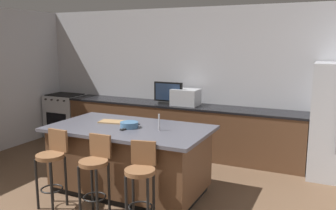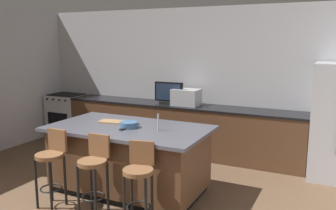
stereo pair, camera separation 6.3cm
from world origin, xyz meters
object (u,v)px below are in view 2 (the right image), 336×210
at_px(bar_stool_center, 94,168).
at_px(bar_stool_right, 139,177).
at_px(fruit_bowl, 129,125).
at_px(tv_remote, 125,129).
at_px(cutting_board, 112,121).
at_px(microwave, 186,97).
at_px(range_oven, 67,115).
at_px(cell_phone, 134,124).
at_px(kitchen_island, 129,158).
at_px(bar_stool_left, 52,161).
at_px(tv_monitor, 169,94).

height_order(bar_stool_center, bar_stool_right, bar_stool_center).
xyz_separation_m(bar_stool_center, fruit_bowl, (0.03, 0.73, 0.37)).
bearing_deg(tv_remote, cutting_board, 161.96).
height_order(bar_stool_center, fruit_bowl, fruit_bowl).
xyz_separation_m(microwave, bar_stool_center, (-0.06, -2.64, -0.48)).
bearing_deg(range_oven, bar_stool_center, -43.80).
bearing_deg(cell_phone, cutting_board, -160.03).
relative_size(kitchen_island, range_oven, 2.32).
bearing_deg(cell_phone, range_oven, 168.08).
distance_m(bar_stool_right, cell_phone, 1.13).
height_order(bar_stool_center, cell_phone, bar_stool_center).
distance_m(range_oven, bar_stool_right, 4.27).
bearing_deg(cutting_board, tv_remote, -34.82).
height_order(kitchen_island, cell_phone, cell_phone).
height_order(bar_stool_right, cutting_board, bar_stool_right).
height_order(tv_remote, cutting_board, tv_remote).
distance_m(kitchen_island, bar_stool_right, 0.97).
distance_m(kitchen_island, fruit_bowl, 0.49).
bearing_deg(bar_stool_left, range_oven, 130.38).
distance_m(range_oven, tv_monitor, 2.57).
relative_size(bar_stool_right, cutting_board, 2.68).
relative_size(tv_monitor, bar_stool_right, 0.58).
relative_size(kitchen_island, bar_stool_right, 2.27).
bearing_deg(microwave, tv_monitor, -170.98).
bearing_deg(tv_monitor, cell_phone, -80.72).
bearing_deg(cutting_board, bar_stool_right, -42.52).
bearing_deg(fruit_bowl, kitchen_island, 124.44).
height_order(cell_phone, tv_remote, tv_remote).
distance_m(kitchen_island, cell_phone, 0.47).
relative_size(tv_monitor, bar_stool_center, 0.57).
bearing_deg(microwave, bar_stool_center, -91.25).
bearing_deg(bar_stool_right, fruit_bowl, 116.20).
height_order(range_oven, fruit_bowl, fruit_bowl).
bearing_deg(range_oven, fruit_bowl, -34.44).
relative_size(range_oven, tv_remote, 5.52).
relative_size(microwave, bar_stool_left, 0.49).
distance_m(bar_stool_left, cell_phone, 1.18).
relative_size(kitchen_island, cell_phone, 14.52).
distance_m(range_oven, microwave, 2.88).
xyz_separation_m(kitchen_island, bar_stool_left, (-0.63, -0.81, 0.12)).
xyz_separation_m(range_oven, fruit_bowl, (2.78, -1.91, 0.49)).
xyz_separation_m(kitchen_island, microwave, (0.06, 1.87, 0.59)).
xyz_separation_m(microwave, tv_remote, (-0.02, -2.02, -0.13)).
height_order(microwave, bar_stool_left, microwave).
xyz_separation_m(tv_monitor, tv_remote, (0.31, -1.96, -0.18)).
bearing_deg(cutting_board, range_oven, 144.02).
bearing_deg(bar_stool_right, tv_monitor, 96.09).
height_order(range_oven, tv_monitor, tv_monitor).
distance_m(bar_stool_center, cell_phone, 0.97).
relative_size(kitchen_island, bar_stool_center, 2.24).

